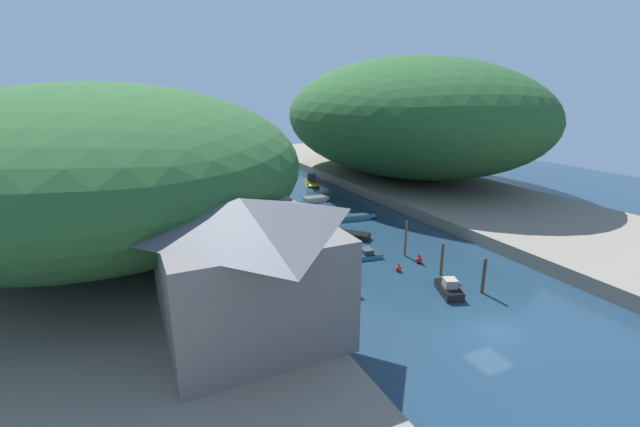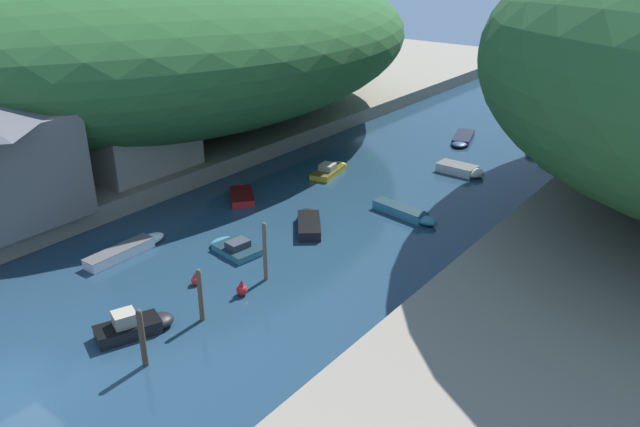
% 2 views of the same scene
% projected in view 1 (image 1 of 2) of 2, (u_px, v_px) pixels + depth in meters
% --- Properties ---
extents(water_surface, '(130.00, 130.00, 0.00)m').
position_uv_depth(water_surface, '(312.00, 216.00, 55.31)').
color(water_surface, '#1E384C').
rests_on(water_surface, ground).
extents(left_bank, '(22.00, 120.00, 1.37)m').
position_uv_depth(left_bank, '(124.00, 235.00, 46.01)').
color(left_bank, gray).
rests_on(left_bank, ground).
extents(right_bank, '(22.00, 120.00, 1.37)m').
position_uv_depth(right_bank, '(447.00, 193.00, 64.23)').
color(right_bank, gray).
rests_on(right_bank, ground).
extents(hillside_left, '(38.00, 53.20, 15.19)m').
position_uv_depth(hillside_left, '(102.00, 158.00, 43.86)').
color(hillside_left, '#285628').
rests_on(hillside_left, left_bank).
extents(hillside_right, '(37.50, 52.50, 19.65)m').
position_uv_depth(hillside_right, '(406.00, 117.00, 72.85)').
color(hillside_right, '#285628').
rests_on(hillside_right, right_bank).
extents(waterfront_building, '(10.68, 12.75, 8.24)m').
position_uv_depth(waterfront_building, '(244.00, 261.00, 26.45)').
color(waterfront_building, slate).
rests_on(waterfront_building, left_bank).
extents(boathouse_shed, '(5.96, 8.86, 5.72)m').
position_uv_depth(boathouse_shed, '(210.00, 223.00, 38.18)').
color(boathouse_shed, gray).
rests_on(boathouse_shed, left_bank).
extents(boat_far_right_bank, '(4.01, 1.79, 0.70)m').
position_uv_depth(boat_far_right_bank, '(318.00, 199.00, 62.52)').
color(boat_far_right_bank, silver).
rests_on(boat_far_right_bank, water_surface).
extents(boat_small_dinghy, '(1.23, 5.70, 0.64)m').
position_uv_depth(boat_small_dinghy, '(338.00, 280.00, 36.03)').
color(boat_small_dinghy, white).
rests_on(boat_small_dinghy, water_surface).
extents(boat_near_quay, '(3.81, 2.36, 0.85)m').
position_uv_depth(boat_near_quay, '(362.00, 255.00, 41.72)').
color(boat_near_quay, teal).
rests_on(boat_near_quay, water_surface).
extents(boat_white_cruiser, '(4.08, 3.88, 0.56)m').
position_uv_depth(boat_white_cruiser, '(284.00, 242.00, 45.11)').
color(boat_white_cruiser, red).
rests_on(boat_white_cruiser, water_surface).
extents(boat_navy_launch, '(2.41, 4.73, 0.97)m').
position_uv_depth(boat_navy_launch, '(276.00, 218.00, 53.24)').
color(boat_navy_launch, gold).
rests_on(boat_navy_launch, water_surface).
extents(boat_red_skiff, '(3.07, 5.59, 0.50)m').
position_uv_depth(boat_red_skiff, '(274.00, 190.00, 68.00)').
color(boat_red_skiff, navy).
rests_on(boat_red_skiff, water_surface).
extents(boat_cabin_cruiser, '(5.38, 1.87, 0.64)m').
position_uv_depth(boat_cabin_cruiser, '(359.00, 217.00, 53.79)').
color(boat_cabin_cruiser, teal).
rests_on(boat_cabin_cruiser, water_surface).
extents(boat_moored_right, '(4.08, 4.48, 0.67)m').
position_uv_depth(boat_moored_right, '(348.00, 235.00, 47.25)').
color(boat_moored_right, black).
rests_on(boat_moored_right, water_surface).
extents(boat_open_rowboat, '(3.40, 5.88, 1.76)m').
position_uv_depth(boat_open_rowboat, '(312.00, 182.00, 72.89)').
color(boat_open_rowboat, gold).
rests_on(boat_open_rowboat, water_surface).
extents(boat_mid_channel, '(2.72, 4.12, 1.36)m').
position_uv_depth(boat_mid_channel, '(447.00, 287.00, 34.59)').
color(boat_mid_channel, black).
rests_on(boat_mid_channel, water_surface).
extents(mooring_post_nearest, '(0.28, 0.28, 3.03)m').
position_uv_depth(mooring_post_nearest, '(484.00, 275.00, 34.12)').
color(mooring_post_nearest, '#4C3D2D').
rests_on(mooring_post_nearest, water_surface).
extents(mooring_post_second, '(0.26, 0.26, 2.99)m').
position_uv_depth(mooring_post_second, '(442.00, 259.00, 37.44)').
color(mooring_post_second, brown).
rests_on(mooring_post_second, water_surface).
extents(mooring_post_middle, '(0.24, 0.24, 3.63)m').
position_uv_depth(mooring_post_middle, '(406.00, 238.00, 41.68)').
color(mooring_post_middle, brown).
rests_on(mooring_post_middle, water_surface).
extents(channel_buoy_near, '(0.62, 0.62, 0.94)m').
position_uv_depth(channel_buoy_near, '(419.00, 259.00, 40.33)').
color(channel_buoy_near, red).
rests_on(channel_buoy_near, water_surface).
extents(channel_buoy_far, '(0.54, 0.54, 0.81)m').
position_uv_depth(channel_buoy_far, '(398.00, 268.00, 38.50)').
color(channel_buoy_far, red).
rests_on(channel_buoy_far, water_surface).
extents(person_on_quay, '(0.34, 0.43, 1.69)m').
position_uv_depth(person_on_quay, '(243.00, 250.00, 37.18)').
color(person_on_quay, '#282D3D').
rests_on(person_on_quay, left_bank).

